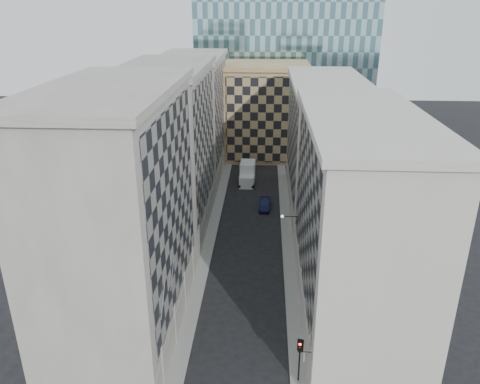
% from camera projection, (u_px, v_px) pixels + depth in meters
% --- Properties ---
extents(sidewalk_west, '(1.50, 100.00, 0.15)m').
position_uv_depth(sidewalk_west, '(211.00, 237.00, 64.13)').
color(sidewalk_west, gray).
rests_on(sidewalk_west, ground).
extents(sidewalk_east, '(1.50, 100.00, 0.15)m').
position_uv_depth(sidewalk_east, '(287.00, 239.00, 63.59)').
color(sidewalk_east, gray).
rests_on(sidewalk_east, ground).
extents(bldg_left_a, '(10.80, 22.80, 23.70)m').
position_uv_depth(bldg_left_a, '(122.00, 217.00, 42.42)').
color(bldg_left_a, gray).
rests_on(bldg_left_a, ground).
extents(bldg_left_b, '(10.80, 22.80, 22.70)m').
position_uv_depth(bldg_left_b, '(170.00, 151.00, 62.96)').
color(bldg_left_b, gray).
rests_on(bldg_left_b, ground).
extents(bldg_left_c, '(10.80, 22.80, 21.70)m').
position_uv_depth(bldg_left_c, '(194.00, 117.00, 83.50)').
color(bldg_left_c, gray).
rests_on(bldg_left_c, ground).
extents(bldg_right_a, '(10.80, 26.80, 20.70)m').
position_uv_depth(bldg_right_a, '(355.00, 219.00, 45.57)').
color(bldg_right_a, beige).
rests_on(bldg_right_a, ground).
extents(bldg_right_b, '(10.80, 28.80, 19.70)m').
position_uv_depth(bldg_right_b, '(324.00, 145.00, 70.72)').
color(bldg_right_b, beige).
rests_on(bldg_right_b, ground).
extents(tan_block, '(16.80, 14.80, 18.80)m').
position_uv_depth(tan_block, '(266.00, 111.00, 95.29)').
color(tan_block, '#A68258').
rests_on(tan_block, ground).
extents(church_tower, '(7.20, 7.20, 51.50)m').
position_uv_depth(church_tower, '(259.00, 17.00, 101.85)').
color(church_tower, '#312C26').
rests_on(church_tower, ground).
extents(flagpoles_left, '(0.10, 6.33, 2.33)m').
position_uv_depth(flagpoles_left, '(168.00, 285.00, 38.98)').
color(flagpoles_left, gray).
rests_on(flagpoles_left, ground).
extents(bracket_lamp, '(1.98, 0.36, 0.36)m').
position_uv_depth(bracket_lamp, '(284.00, 216.00, 55.78)').
color(bracket_lamp, black).
rests_on(bracket_lamp, ground).
extents(traffic_light, '(0.52, 0.49, 4.16)m').
position_uv_depth(traffic_light, '(300.00, 352.00, 38.55)').
color(traffic_light, black).
rests_on(traffic_light, sidewalk_east).
extents(box_truck, '(2.77, 6.51, 3.54)m').
position_uv_depth(box_truck, '(247.00, 174.00, 83.15)').
color(box_truck, silver).
rests_on(box_truck, ground).
extents(dark_car, '(1.83, 4.78, 1.55)m').
position_uv_depth(dark_car, '(265.00, 204.00, 72.81)').
color(dark_car, '#0E1435').
rests_on(dark_car, ground).
extents(shop_sign, '(0.76, 0.67, 0.74)m').
position_uv_depth(shop_sign, '(304.00, 355.00, 37.19)').
color(shop_sign, black).
rests_on(shop_sign, ground).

